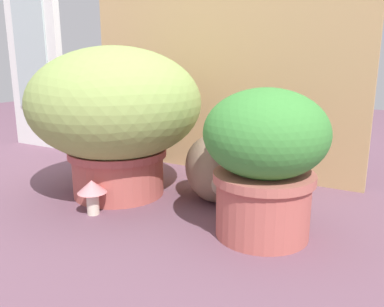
{
  "coord_description": "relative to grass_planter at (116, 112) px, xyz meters",
  "views": [
    {
      "loc": [
        0.76,
        -0.96,
        0.48
      ],
      "look_at": [
        0.16,
        0.1,
        0.18
      ],
      "focal_mm": 37.4,
      "sensor_mm": 36.0,
      "label": 1
    }
  ],
  "objects": [
    {
      "name": "grass_planter",
      "position": [
        0.0,
        0.0,
        0.0
      ],
      "size": [
        0.58,
        0.58,
        0.51
      ],
      "color": "#B85951",
      "rests_on": "ground"
    },
    {
      "name": "leafy_planter",
      "position": [
        0.56,
        -0.07,
        -0.07
      ],
      "size": [
        0.33,
        0.33,
        0.4
      ],
      "color": "#B65A51",
      "rests_on": "ground"
    },
    {
      "name": "mushroom_ornament_pink",
      "position": [
        0.05,
        -0.19,
        -0.22
      ],
      "size": [
        0.09,
        0.09,
        0.11
      ],
      "color": "beige",
      "rests_on": "ground"
    },
    {
      "name": "ground_plane",
      "position": [
        0.13,
        -0.09,
        -0.29
      ],
      "size": [
        6.0,
        6.0,
        0.0
      ],
      "primitive_type": "plane",
      "color": "#6C485A"
    },
    {
      "name": "window_panel_white",
      "position": [
        -0.87,
        0.4,
        0.18
      ],
      "size": [
        0.36,
        0.05,
        0.93
      ],
      "color": "white",
      "rests_on": "ground"
    },
    {
      "name": "cat",
      "position": [
        0.33,
        0.1,
        -0.17
      ],
      "size": [
        0.32,
        0.33,
        0.32
      ],
      "color": "#866D58",
      "rests_on": "ground"
    },
    {
      "name": "cardboard_backdrop",
      "position": [
        0.16,
        0.45,
        0.1
      ],
      "size": [
        1.2,
        0.03,
        0.79
      ],
      "primitive_type": "cube",
      "color": "tan",
      "rests_on": "ground"
    }
  ]
}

